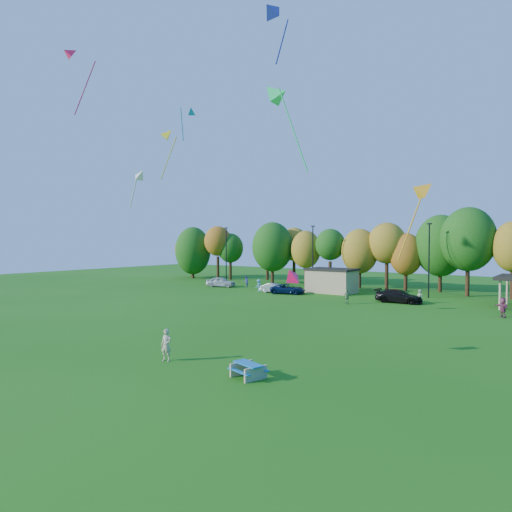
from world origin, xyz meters
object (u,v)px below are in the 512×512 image
Objects in this scene: picnic_table at (248,369)px; car_a at (221,282)px; car_d at (399,296)px; car_b at (274,288)px; car_c at (288,289)px; kite_flyer at (166,345)px.

car_a is at bearing 148.60° from picnic_table.
car_a is 27.50m from car_d.
car_b is 0.74× the size of car_d.
car_d reaches higher than car_c.
car_c is (2.17, -0.08, 0.01)m from car_b.
car_c is (12.92, -1.62, -0.11)m from car_a.
car_a reaches higher than car_d.
picnic_table is at bearing -10.47° from kite_flyer.
car_a is 13.02m from car_c.
picnic_table is 5.81m from kite_flyer.
kite_flyer is 0.36× the size of car_d.
picnic_table is at bearing -164.02° from car_b.
car_c is (-17.73, 31.98, 0.20)m from picnic_table.
car_a is at bearing 65.96° from car_b.
picnic_table is at bearing -156.04° from car_a.
car_a is (-30.65, 33.61, 0.32)m from picnic_table.
car_c is (-11.95, 32.24, -0.29)m from kite_flyer.
car_a is at bearing 66.09° from car_c.
car_b reaches higher than picnic_table.
car_c is at bearing 97.31° from kite_flyer.
car_d is at bearing -111.50° from car_a.
kite_flyer is at bearing -172.24° from car_b.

